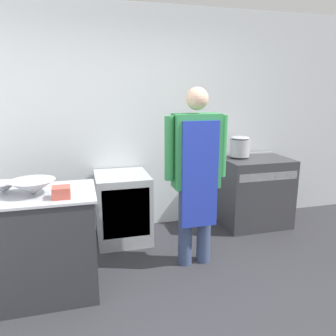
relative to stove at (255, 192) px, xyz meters
The scene contains 10 objects.
ground_plane 2.19m from the stove, 130.22° to the right, with size 14.00×14.00×0.00m, color #2D2D33.
wall_back 1.70m from the stove, 164.68° to the left, with size 8.00×0.05×2.70m.
prep_counter 2.76m from the stove, 161.53° to the right, with size 1.15×0.67×0.90m.
stove is the anchor object (origin of this frame).
fridge_unit 1.71m from the stove, behind, with size 0.60×0.65×0.79m.
person_cook 1.42m from the stove, 145.65° to the right, with size 0.62×0.24×1.75m.
mixing_bowl 2.74m from the stove, 160.31° to the right, with size 0.36×0.36×0.12m.
small_bowl 2.92m from the stove, 164.08° to the right, with size 0.23×0.23×0.08m.
plastic_tub 2.58m from the stove, 155.46° to the right, with size 0.13×0.13×0.09m.
stock_pot 0.63m from the stove, 150.32° to the left, with size 0.25×0.25×0.26m.
Camera 1 is at (-0.75, -1.98, 1.72)m, focal length 35.00 mm.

